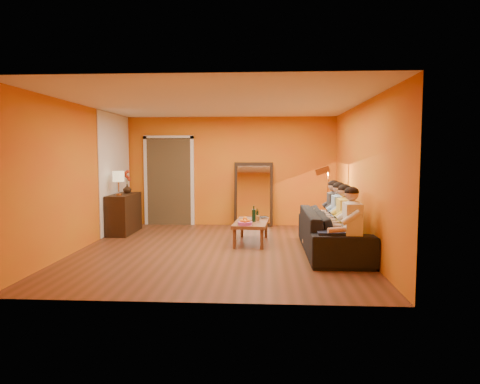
# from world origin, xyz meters

# --- Properties ---
(room_shell) EXTENTS (5.00, 5.50, 2.60)m
(room_shell) POSITION_xyz_m (0.00, 0.37, 1.30)
(room_shell) COLOR brown
(room_shell) RESTS_ON ground
(white_accent) EXTENTS (0.02, 1.90, 2.58)m
(white_accent) POSITION_xyz_m (-2.48, 1.75, 1.30)
(white_accent) COLOR white
(white_accent) RESTS_ON wall_left
(doorway_recess) EXTENTS (1.06, 0.30, 2.10)m
(doorway_recess) POSITION_xyz_m (-1.50, 2.83, 1.05)
(doorway_recess) COLOR #3F2D19
(doorway_recess) RESTS_ON floor
(door_jamb_left) EXTENTS (0.08, 0.06, 2.20)m
(door_jamb_left) POSITION_xyz_m (-2.07, 2.71, 1.05)
(door_jamb_left) COLOR white
(door_jamb_left) RESTS_ON wall_back
(door_jamb_right) EXTENTS (0.08, 0.06, 2.20)m
(door_jamb_right) POSITION_xyz_m (-0.93, 2.71, 1.05)
(door_jamb_right) COLOR white
(door_jamb_right) RESTS_ON wall_back
(door_header) EXTENTS (1.22, 0.06, 0.08)m
(door_header) POSITION_xyz_m (-1.50, 2.71, 2.12)
(door_header) COLOR white
(door_header) RESTS_ON wall_back
(mirror_frame) EXTENTS (0.92, 0.27, 1.51)m
(mirror_frame) POSITION_xyz_m (0.55, 2.63, 0.76)
(mirror_frame) COLOR black
(mirror_frame) RESTS_ON floor
(mirror_glass) EXTENTS (0.78, 0.21, 1.35)m
(mirror_glass) POSITION_xyz_m (0.55, 2.59, 0.76)
(mirror_glass) COLOR white
(mirror_glass) RESTS_ON mirror_frame
(sideboard) EXTENTS (0.44, 1.18, 0.85)m
(sideboard) POSITION_xyz_m (-2.24, 1.55, 0.42)
(sideboard) COLOR black
(sideboard) RESTS_ON floor
(table_lamp) EXTENTS (0.24, 0.24, 0.51)m
(table_lamp) POSITION_xyz_m (-2.24, 1.25, 1.10)
(table_lamp) COLOR beige
(table_lamp) RESTS_ON sideboard
(sofa) EXTENTS (2.51, 0.98, 0.73)m
(sofa) POSITION_xyz_m (2.00, -0.07, 0.37)
(sofa) COLOR black
(sofa) RESTS_ON floor
(coffee_table) EXTENTS (0.70, 1.26, 0.42)m
(coffee_table) POSITION_xyz_m (0.56, 0.65, 0.21)
(coffee_table) COLOR brown
(coffee_table) RESTS_ON floor
(floor_lamp) EXTENTS (0.32, 0.27, 1.44)m
(floor_lamp) POSITION_xyz_m (2.10, 1.21, 0.72)
(floor_lamp) COLOR #AD6A32
(floor_lamp) RESTS_ON floor
(dog) EXTENTS (0.50, 0.68, 0.73)m
(dog) POSITION_xyz_m (1.70, 0.27, 0.37)
(dog) COLOR #AA7B4D
(dog) RESTS_ON floor
(person_far_left) EXTENTS (0.70, 0.44, 1.22)m
(person_far_left) POSITION_xyz_m (2.13, -1.07, 0.61)
(person_far_left) COLOR white
(person_far_left) RESTS_ON sofa
(person_mid_left) EXTENTS (0.70, 0.44, 1.22)m
(person_mid_left) POSITION_xyz_m (2.13, -0.52, 0.61)
(person_mid_left) COLOR #FAE053
(person_mid_left) RESTS_ON sofa
(person_mid_right) EXTENTS (0.70, 0.44, 1.22)m
(person_mid_right) POSITION_xyz_m (2.13, 0.03, 0.61)
(person_mid_right) COLOR #9AC4EE
(person_mid_right) RESTS_ON sofa
(person_far_right) EXTENTS (0.70, 0.44, 1.22)m
(person_far_right) POSITION_xyz_m (2.13, 0.58, 0.61)
(person_far_right) COLOR #2F2F34
(person_far_right) RESTS_ON sofa
(fruit_bowl) EXTENTS (0.26, 0.26, 0.16)m
(fruit_bowl) POSITION_xyz_m (0.46, 0.20, 0.50)
(fruit_bowl) COLOR #C94798
(fruit_bowl) RESTS_ON coffee_table
(wine_bottle) EXTENTS (0.07, 0.07, 0.31)m
(wine_bottle) POSITION_xyz_m (0.61, 0.60, 0.58)
(wine_bottle) COLOR black
(wine_bottle) RESTS_ON coffee_table
(tumbler) EXTENTS (0.11, 0.11, 0.09)m
(tumbler) POSITION_xyz_m (0.68, 0.77, 0.47)
(tumbler) COLOR #B27F3F
(tumbler) RESTS_ON coffee_table
(laptop) EXTENTS (0.41, 0.36, 0.03)m
(laptop) POSITION_xyz_m (0.74, 1.00, 0.43)
(laptop) COLOR black
(laptop) RESTS_ON coffee_table
(book_lower) EXTENTS (0.19, 0.24, 0.02)m
(book_lower) POSITION_xyz_m (0.38, 0.45, 0.43)
(book_lower) COLOR black
(book_lower) RESTS_ON coffee_table
(book_mid) EXTENTS (0.21, 0.25, 0.02)m
(book_mid) POSITION_xyz_m (0.39, 0.46, 0.45)
(book_mid) COLOR #A82C13
(book_mid) RESTS_ON book_lower
(book_upper) EXTENTS (0.22, 0.27, 0.02)m
(book_upper) POSITION_xyz_m (0.38, 0.44, 0.47)
(book_upper) COLOR black
(book_upper) RESTS_ON book_mid
(vase) EXTENTS (0.18, 0.18, 0.19)m
(vase) POSITION_xyz_m (-2.24, 1.80, 0.95)
(vase) COLOR black
(vase) RESTS_ON sideboard
(flowers) EXTENTS (0.17, 0.17, 0.51)m
(flowers) POSITION_xyz_m (-2.24, 1.80, 1.23)
(flowers) COLOR #A82C13
(flowers) RESTS_ON vase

